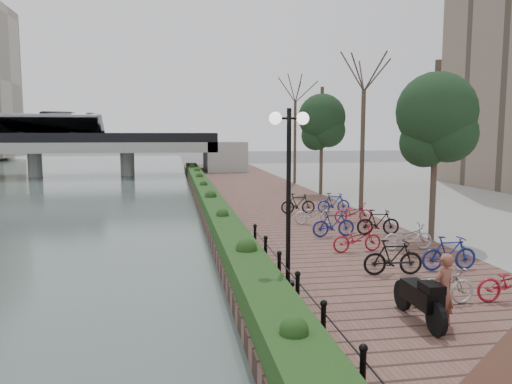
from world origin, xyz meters
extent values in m
cube|color=brown|center=(4.00, 17.50, 0.25)|extent=(8.00, 75.00, 0.50)
cube|color=#213D16|center=(0.60, 20.00, 0.80)|extent=(1.10, 56.00, 0.60)
cylinder|color=black|center=(1.40, -1.00, 0.85)|extent=(0.10, 0.10, 0.70)
cylinder|color=black|center=(1.40, 1.00, 0.85)|extent=(0.10, 0.10, 0.70)
cylinder|color=black|center=(1.40, 3.00, 0.85)|extent=(0.10, 0.10, 0.70)
cylinder|color=black|center=(1.40, 5.00, 0.85)|extent=(0.10, 0.10, 0.70)
cylinder|color=black|center=(1.40, 7.00, 0.85)|extent=(0.10, 0.10, 0.70)
cylinder|color=black|center=(1.40, 9.00, 0.85)|extent=(0.10, 0.10, 0.70)
cylinder|color=black|center=(1.52, 4.47, 2.77)|extent=(0.12, 0.12, 4.54)
cylinder|color=black|center=(1.52, 4.47, 4.79)|extent=(0.70, 0.06, 0.06)
sphere|color=white|center=(1.17, 4.47, 4.79)|extent=(0.32, 0.32, 0.32)
sphere|color=white|center=(1.87, 4.47, 4.79)|extent=(0.32, 0.32, 0.32)
imported|color=brown|center=(4.00, 1.26, 1.26)|extent=(0.65, 0.54, 1.52)
imported|color=#ADAEB2|center=(4.60, 2.43, 0.95)|extent=(0.60, 1.71, 0.90)
imported|color=black|center=(4.60, 5.03, 1.00)|extent=(0.47, 1.66, 1.00)
imported|color=maroon|center=(4.60, 7.63, 0.95)|extent=(0.60, 1.71, 0.90)
imported|color=navy|center=(4.60, 10.23, 1.00)|extent=(0.47, 1.66, 1.00)
imported|color=#ADAEB2|center=(4.60, 12.83, 0.95)|extent=(0.60, 1.71, 0.90)
imported|color=black|center=(4.60, 15.43, 1.00)|extent=(0.47, 1.66, 1.00)
imported|color=maroon|center=(6.40, 2.43, 0.95)|extent=(0.60, 1.71, 0.90)
imported|color=navy|center=(6.40, 5.03, 1.00)|extent=(0.47, 1.66, 1.00)
imported|color=#ADAEB2|center=(6.40, 7.63, 0.95)|extent=(0.60, 1.71, 0.90)
imported|color=black|center=(6.40, 10.23, 1.00)|extent=(0.47, 1.66, 1.00)
imported|color=maroon|center=(6.40, 12.83, 0.95)|extent=(0.60, 1.71, 0.90)
imported|color=navy|center=(6.40, 15.43, 1.00)|extent=(0.47, 1.66, 1.00)
cube|color=#A1A19C|center=(-15.00, 45.00, 3.00)|extent=(36.00, 8.00, 1.00)
cube|color=black|center=(-15.00, 41.10, 3.95)|extent=(36.00, 0.15, 0.90)
cube|color=black|center=(-15.00, 48.90, 3.95)|extent=(36.00, 0.15, 0.90)
cylinder|color=#A1A19C|center=(-15.00, 45.00, 1.25)|extent=(1.40, 1.40, 2.50)
cylinder|color=#A1A19C|center=(-6.00, 45.00, 1.25)|extent=(1.40, 1.40, 2.50)
imported|color=silver|center=(-13.63, 45.00, 5.00)|extent=(2.52, 10.77, 3.00)
camera|label=1|loc=(-1.37, -7.78, 4.44)|focal=35.00mm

